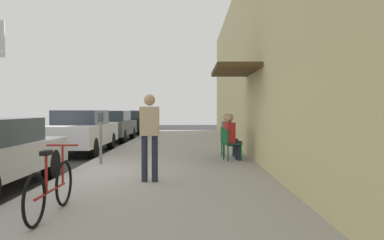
% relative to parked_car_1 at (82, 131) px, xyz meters
% --- Properties ---
extents(ground_plane, '(60.00, 60.00, 0.00)m').
position_rel_parked_car_1_xyz_m(ground_plane, '(1.10, -5.05, -0.77)').
color(ground_plane, '#2D2D30').
extents(sidewalk_slab, '(4.50, 32.00, 0.12)m').
position_rel_parked_car_1_xyz_m(sidewalk_slab, '(3.35, -3.05, -0.71)').
color(sidewalk_slab, '#9E9B93').
rests_on(sidewalk_slab, ground_plane).
extents(building_facade, '(1.40, 32.00, 6.20)m').
position_rel_parked_car_1_xyz_m(building_facade, '(5.75, -3.05, 2.32)').
color(building_facade, beige).
rests_on(building_facade, ground_plane).
extents(parked_car_1, '(1.80, 4.40, 1.50)m').
position_rel_parked_car_1_xyz_m(parked_car_1, '(0.00, 0.00, 0.00)').
color(parked_car_1, silver).
rests_on(parked_car_1, ground_plane).
extents(parked_car_2, '(1.80, 4.40, 1.47)m').
position_rel_parked_car_1_xyz_m(parked_car_2, '(0.00, 5.24, -0.02)').
color(parked_car_2, '#47514C').
rests_on(parked_car_2, ground_plane).
extents(parked_car_3, '(1.80, 4.40, 1.44)m').
position_rel_parked_car_1_xyz_m(parked_car_3, '(0.00, 11.15, -0.02)').
color(parked_car_3, black).
rests_on(parked_car_3, ground_plane).
extents(parked_car_4, '(1.80, 4.40, 1.46)m').
position_rel_parked_car_1_xyz_m(parked_car_4, '(0.00, 16.63, -0.01)').
color(parked_car_4, navy).
rests_on(parked_car_4, ground_plane).
extents(parking_meter, '(0.12, 0.10, 1.32)m').
position_rel_parked_car_1_xyz_m(parking_meter, '(1.55, -3.54, 0.12)').
color(parking_meter, slate).
rests_on(parking_meter, sidewalk_slab).
extents(bicycle_0, '(0.46, 1.71, 0.90)m').
position_rel_parked_car_1_xyz_m(bicycle_0, '(2.04, -8.37, -0.29)').
color(bicycle_0, black).
rests_on(bicycle_0, sidewalk_slab).
extents(cafe_chair_0, '(0.54, 0.54, 0.87)m').
position_rel_parked_car_1_xyz_m(cafe_chair_0, '(4.94, -2.83, -0.15)').
color(cafe_chair_0, '#14592D').
rests_on(cafe_chair_0, sidewalk_slab).
extents(seated_patron_0, '(0.49, 0.44, 1.29)m').
position_rel_parked_car_1_xyz_m(seated_patron_0, '(5.00, -2.81, 0.04)').
color(seated_patron_0, '#232838').
rests_on(seated_patron_0, sidewalk_slab).
extents(cafe_chair_1, '(0.49, 0.49, 0.87)m').
position_rel_parked_car_1_xyz_m(cafe_chair_1, '(4.94, -1.94, -0.15)').
color(cafe_chair_1, '#14592D').
rests_on(cafe_chair_1, sidewalk_slab).
extents(seated_patron_1, '(0.46, 0.39, 1.29)m').
position_rel_parked_car_1_xyz_m(seated_patron_1, '(5.00, -1.93, 0.04)').
color(seated_patron_1, '#232838').
rests_on(seated_patron_1, sidewalk_slab).
extents(pedestrian_standing, '(0.36, 0.22, 1.70)m').
position_rel_parked_car_1_xyz_m(pedestrian_standing, '(3.08, -5.97, 0.35)').
color(pedestrian_standing, '#232838').
rests_on(pedestrian_standing, sidewalk_slab).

